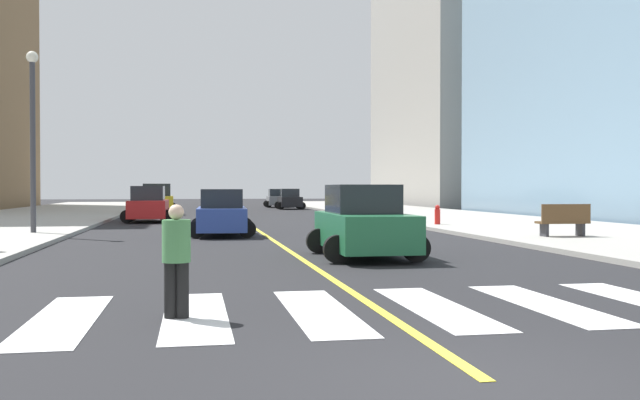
% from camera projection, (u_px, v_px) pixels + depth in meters
% --- Properties ---
extents(ground_plane, '(220.00, 220.00, 0.00)m').
position_uv_depth(ground_plane, '(488.00, 382.00, 6.59)').
color(ground_plane, black).
extents(sidewalk_kerb_east, '(10.00, 120.00, 0.15)m').
position_uv_depth(sidewalk_kerb_east, '(567.00, 231.00, 28.44)').
color(sidewalk_kerb_east, '#9E9B93').
rests_on(sidewalk_kerb_east, ground).
extents(crosswalk_paint, '(13.50, 4.00, 0.01)m').
position_uv_depth(crosswalk_paint, '(378.00, 309.00, 10.53)').
color(crosswalk_paint, silver).
rests_on(crosswalk_paint, ground).
extents(lane_divider_paint, '(0.16, 80.00, 0.01)m').
position_uv_depth(lane_divider_paint, '(236.00, 216.00, 45.95)').
color(lane_divider_paint, yellow).
rests_on(lane_divider_paint, ground).
extents(parking_garage_concrete, '(18.00, 24.00, 26.05)m').
position_uv_depth(parking_garage_concrete, '(482.00, 81.00, 73.77)').
color(parking_garage_concrete, '#9E9B93').
rests_on(parking_garage_concrete, ground).
extents(car_black_nearest, '(2.51, 3.95, 1.75)m').
position_uv_depth(car_black_nearest, '(290.00, 200.00, 59.91)').
color(car_black_nearest, black).
rests_on(car_black_nearest, ground).
extents(car_blue_second, '(2.58, 4.04, 1.78)m').
position_uv_depth(car_blue_second, '(222.00, 214.00, 26.58)').
color(car_blue_second, '#2D479E').
rests_on(car_blue_second, ground).
extents(car_gray_third, '(2.48, 3.90, 1.72)m').
position_uv_depth(car_gray_third, '(277.00, 199.00, 65.54)').
color(car_gray_third, slate).
rests_on(car_gray_third, ground).
extents(car_red_fourth, '(2.71, 4.32, 1.92)m').
position_uv_depth(car_red_fourth, '(148.00, 205.00, 37.37)').
color(car_red_fourth, red).
rests_on(car_red_fourth, ground).
extents(car_yellow_fifth, '(3.08, 4.80, 2.10)m').
position_uv_depth(car_yellow_fifth, '(157.00, 200.00, 47.84)').
color(car_yellow_fifth, gold).
rests_on(car_yellow_fifth, ground).
extents(car_green_sixth, '(2.68, 4.28, 1.91)m').
position_uv_depth(car_green_sixth, '(364.00, 223.00, 18.43)').
color(car_green_sixth, '#236B42').
rests_on(car_green_sixth, ground).
extents(park_bench, '(1.80, 0.57, 1.12)m').
position_uv_depth(park_bench, '(564.00, 221.00, 24.19)').
color(park_bench, brown).
rests_on(park_bench, sidewalk_kerb_east).
extents(pedestrian_crossing, '(0.40, 0.40, 1.60)m').
position_uv_depth(pedestrian_crossing, '(176.00, 256.00, 9.78)').
color(pedestrian_crossing, black).
rests_on(pedestrian_crossing, ground).
extents(fire_hydrant, '(0.26, 0.26, 0.89)m').
position_uv_depth(fire_hydrant, '(437.00, 215.00, 32.17)').
color(fire_hydrant, red).
rests_on(fire_hydrant, sidewalk_kerb_east).
extents(street_lamp, '(0.44, 0.44, 6.79)m').
position_uv_depth(street_lamp, '(33.00, 125.00, 26.25)').
color(street_lamp, '#38383D').
rests_on(street_lamp, sidewalk_kerb_west).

